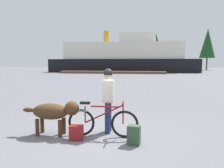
{
  "coord_description": "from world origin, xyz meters",
  "views": [
    {
      "loc": [
        1.2,
        -5.19,
        1.83
      ],
      "look_at": [
        0.23,
        1.53,
        1.16
      ],
      "focal_mm": 34.66,
      "sensor_mm": 36.0,
      "label": 1
    }
  ],
  "objects_px": {
    "person_cyclist": "(108,94)",
    "backpack": "(134,135)",
    "handbag_pannier": "(76,133)",
    "bicycle": "(102,122)",
    "sailboat_moored": "(128,69)",
    "dog": "(54,112)",
    "ferry_boat": "(124,58)"
  },
  "relations": [
    {
      "from": "bicycle",
      "to": "sailboat_moored",
      "type": "xyz_separation_m",
      "value": [
        -2.22,
        38.96,
        0.15
      ]
    },
    {
      "from": "dog",
      "to": "ferry_boat",
      "type": "relative_size",
      "value": 0.05
    },
    {
      "from": "backpack",
      "to": "handbag_pannier",
      "type": "height_order",
      "value": "backpack"
    },
    {
      "from": "person_cyclist",
      "to": "handbag_pannier",
      "type": "height_order",
      "value": "person_cyclist"
    },
    {
      "from": "backpack",
      "to": "ferry_boat",
      "type": "relative_size",
      "value": 0.02
    },
    {
      "from": "backpack",
      "to": "handbag_pannier",
      "type": "distance_m",
      "value": 1.36
    },
    {
      "from": "person_cyclist",
      "to": "backpack",
      "type": "bearing_deg",
      "value": -47.51
    },
    {
      "from": "handbag_pannier",
      "to": "sailboat_moored",
      "type": "distance_m",
      "value": 39.33
    },
    {
      "from": "dog",
      "to": "sailboat_moored",
      "type": "xyz_separation_m",
      "value": [
        -0.99,
        39.0,
        -0.07
      ]
    },
    {
      "from": "backpack",
      "to": "sailboat_moored",
      "type": "xyz_separation_m",
      "value": [
        -3.02,
        39.37,
        0.31
      ]
    },
    {
      "from": "handbag_pannier",
      "to": "dog",
      "type": "bearing_deg",
      "value": 156.74
    },
    {
      "from": "dog",
      "to": "handbag_pannier",
      "type": "height_order",
      "value": "dog"
    },
    {
      "from": "handbag_pannier",
      "to": "backpack",
      "type": "bearing_deg",
      "value": -3.36
    },
    {
      "from": "ferry_boat",
      "to": "sailboat_moored",
      "type": "xyz_separation_m",
      "value": [
        0.7,
        0.83,
        -2.27
      ]
    },
    {
      "from": "sailboat_moored",
      "to": "backpack",
      "type": "bearing_deg",
      "value": -85.62
    },
    {
      "from": "ferry_boat",
      "to": "handbag_pannier",
      "type": "bearing_deg",
      "value": -86.49
    },
    {
      "from": "sailboat_moored",
      "to": "person_cyclist",
      "type": "bearing_deg",
      "value": -86.57
    },
    {
      "from": "backpack",
      "to": "ferry_boat",
      "type": "distance_m",
      "value": 38.81
    },
    {
      "from": "dog",
      "to": "handbag_pannier",
      "type": "xyz_separation_m",
      "value": [
        0.67,
        -0.29,
        -0.42
      ]
    },
    {
      "from": "backpack",
      "to": "ferry_boat",
      "type": "xyz_separation_m",
      "value": [
        -3.72,
        38.54,
        2.58
      ]
    },
    {
      "from": "dog",
      "to": "sailboat_moored",
      "type": "height_order",
      "value": "sailboat_moored"
    },
    {
      "from": "person_cyclist",
      "to": "handbag_pannier",
      "type": "relative_size",
      "value": 4.71
    },
    {
      "from": "backpack",
      "to": "handbag_pannier",
      "type": "relative_size",
      "value": 1.22
    },
    {
      "from": "person_cyclist",
      "to": "dog",
      "type": "relative_size",
      "value": 1.13
    },
    {
      "from": "handbag_pannier",
      "to": "sailboat_moored",
      "type": "height_order",
      "value": "sailboat_moored"
    },
    {
      "from": "backpack",
      "to": "bicycle",
      "type": "bearing_deg",
      "value": 152.89
    },
    {
      "from": "backpack",
      "to": "person_cyclist",
      "type": "bearing_deg",
      "value": 132.49
    },
    {
      "from": "ferry_boat",
      "to": "bicycle",
      "type": "bearing_deg",
      "value": -85.63
    },
    {
      "from": "sailboat_moored",
      "to": "ferry_boat",
      "type": "bearing_deg",
      "value": -130.3
    },
    {
      "from": "handbag_pannier",
      "to": "sailboat_moored",
      "type": "bearing_deg",
      "value": 92.42
    },
    {
      "from": "bicycle",
      "to": "handbag_pannier",
      "type": "height_order",
      "value": "bicycle"
    },
    {
      "from": "backpack",
      "to": "sailboat_moored",
      "type": "distance_m",
      "value": 39.49
    }
  ]
}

